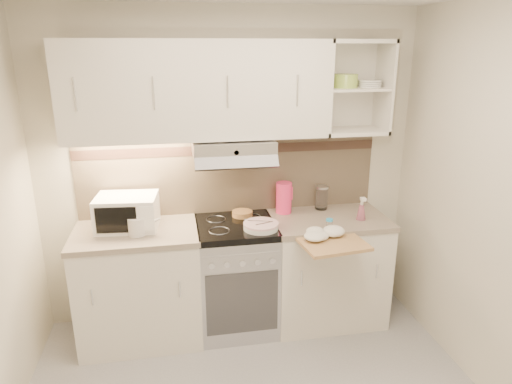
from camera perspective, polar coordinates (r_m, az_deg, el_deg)
room_shell at (r=2.60m, az=-0.43°, el=5.01°), size 3.04×2.84×2.52m
base_cabinet_left at (r=3.70m, az=-14.26°, el=-11.43°), size 0.90×0.60×0.86m
worktop_left at (r=3.51m, az=-14.82°, el=-4.99°), size 0.92×0.62×0.04m
base_cabinet_right at (r=3.88m, az=8.75°, el=-9.64°), size 0.90×0.60×0.86m
worktop_right at (r=3.69m, az=9.08°, el=-3.43°), size 0.92×0.62×0.04m
electric_range at (r=3.70m, az=-2.45°, el=-10.44°), size 0.60×0.60×0.90m
microwave at (r=3.52m, az=-15.80°, el=-2.44°), size 0.47×0.37×0.25m
watering_can at (r=3.39m, az=-14.57°, el=-4.06°), size 0.24×0.12×0.20m
plate_stack at (r=3.40m, az=0.62°, el=-4.25°), size 0.26×0.26×0.06m
bread_loaf at (r=3.66m, az=-1.72°, el=-2.71°), size 0.16×0.16×0.04m
pink_pitcher at (r=3.71m, az=3.51°, el=-0.71°), size 0.14×0.13×0.25m
glass_jar at (r=3.83m, az=8.21°, el=-0.68°), size 0.11×0.11×0.20m
spice_jar at (r=3.45m, az=9.15°, el=-3.91°), size 0.05×0.05×0.07m
spray_bottle at (r=3.66m, az=13.04°, el=-2.24°), size 0.08×0.08×0.20m
cutting_board at (r=3.30m, az=9.42°, el=-6.21°), size 0.49×0.45×0.02m
dish_towel at (r=3.30m, az=8.60°, el=-5.20°), size 0.30×0.25×0.08m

